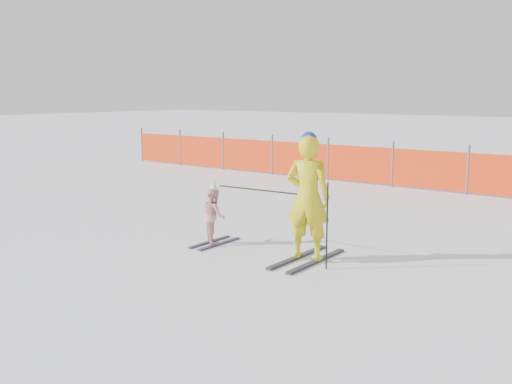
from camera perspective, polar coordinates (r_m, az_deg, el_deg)
ground at (r=8.62m, az=-2.02°, el=-7.02°), size 120.00×120.00×0.00m
adult at (r=8.51m, az=5.22°, el=-0.52°), size 0.76×1.54×1.95m
child at (r=9.55m, az=-4.22°, el=-2.28°), size 0.57×1.00×1.10m
ski_poles at (r=8.58m, az=3.20°, el=-1.36°), size 2.10×0.22×1.26m
safety_fence at (r=16.98m, az=5.91°, el=3.19°), size 15.24×0.06×1.25m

